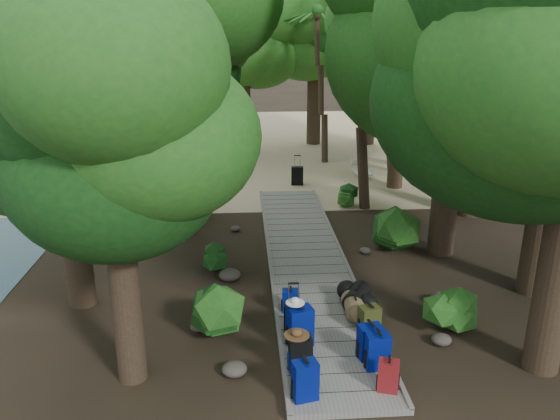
{
  "coord_description": "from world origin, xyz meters",
  "views": [
    {
      "loc": [
        -1.6,
        -11.91,
        5.8
      ],
      "look_at": [
        -0.6,
        2.27,
        1.0
      ],
      "focal_mm": 35.0,
      "sensor_mm": 36.0,
      "label": 1
    }
  ],
  "objects_px": {
    "backpack_right_a": "(388,374)",
    "kayak": "(188,167)",
    "duffel_right_khaki": "(355,306)",
    "lone_suitcase_on_sand": "(297,176)",
    "backpack_left_a": "(305,378)",
    "backpack_right_b": "(378,350)",
    "suitcase_on_boardwalk": "(293,317)",
    "backpack_left_c": "(300,324)",
    "backpack_right_d": "(369,318)",
    "backpack_left_b": "(300,351)",
    "backpack_right_c": "(370,340)",
    "sun_lounger": "(363,169)",
    "duffel_right_black": "(357,297)",
    "backpack_left_d": "(291,299)"
  },
  "relations": [
    {
      "from": "backpack_right_b",
      "to": "suitcase_on_boardwalk",
      "type": "bearing_deg",
      "value": 133.47
    },
    {
      "from": "backpack_left_d",
      "to": "sun_lounger",
      "type": "bearing_deg",
      "value": 72.95
    },
    {
      "from": "lone_suitcase_on_sand",
      "to": "suitcase_on_boardwalk",
      "type": "bearing_deg",
      "value": -92.57
    },
    {
      "from": "backpack_left_c",
      "to": "backpack_right_b",
      "type": "relative_size",
      "value": 1.17
    },
    {
      "from": "backpack_left_a",
      "to": "backpack_right_c",
      "type": "xyz_separation_m",
      "value": [
        1.29,
        1.06,
        -0.02
      ]
    },
    {
      "from": "backpack_right_d",
      "to": "duffel_right_khaki",
      "type": "height_order",
      "value": "backpack_right_d"
    },
    {
      "from": "backpack_right_b",
      "to": "duffel_right_khaki",
      "type": "distance_m",
      "value": 1.83
    },
    {
      "from": "duffel_right_khaki",
      "to": "suitcase_on_boardwalk",
      "type": "distance_m",
      "value": 1.4
    },
    {
      "from": "sun_lounger",
      "to": "backpack_left_b",
      "type": "bearing_deg",
      "value": -106.18
    },
    {
      "from": "suitcase_on_boardwalk",
      "to": "backpack_left_c",
      "type": "bearing_deg",
      "value": -79.3
    },
    {
      "from": "backpack_right_c",
      "to": "sun_lounger",
      "type": "distance_m",
      "value": 13.05
    },
    {
      "from": "backpack_right_b",
      "to": "lone_suitcase_on_sand",
      "type": "xyz_separation_m",
      "value": [
        -0.19,
        12.05,
        -0.11
      ]
    },
    {
      "from": "backpack_left_a",
      "to": "backpack_right_c",
      "type": "relative_size",
      "value": 1.05
    },
    {
      "from": "backpack_left_a",
      "to": "backpack_right_b",
      "type": "bearing_deg",
      "value": 15.16
    },
    {
      "from": "duffel_right_khaki",
      "to": "backpack_right_b",
      "type": "bearing_deg",
      "value": -84.64
    },
    {
      "from": "backpack_left_a",
      "to": "backpack_right_c",
      "type": "distance_m",
      "value": 1.67
    },
    {
      "from": "duffel_right_khaki",
      "to": "backpack_right_a",
      "type": "bearing_deg",
      "value": -84.18
    },
    {
      "from": "duffel_right_khaki",
      "to": "lone_suitcase_on_sand",
      "type": "xyz_separation_m",
      "value": [
        -0.16,
        10.22,
        0.04
      ]
    },
    {
      "from": "lone_suitcase_on_sand",
      "to": "duffel_right_black",
      "type": "bearing_deg",
      "value": -84.74
    },
    {
      "from": "backpack_right_d",
      "to": "duffel_right_black",
      "type": "xyz_separation_m",
      "value": [
        -0.03,
        1.01,
        -0.07
      ]
    },
    {
      "from": "backpack_right_a",
      "to": "kayak",
      "type": "height_order",
      "value": "backpack_right_a"
    },
    {
      "from": "backpack_right_b",
      "to": "kayak",
      "type": "distance_m",
      "value": 15.29
    },
    {
      "from": "backpack_left_d",
      "to": "backpack_right_d",
      "type": "height_order",
      "value": "backpack_right_d"
    },
    {
      "from": "backpack_left_a",
      "to": "duffel_right_khaki",
      "type": "xyz_separation_m",
      "value": [
        1.32,
        2.56,
        -0.16
      ]
    },
    {
      "from": "kayak",
      "to": "backpack_right_b",
      "type": "bearing_deg",
      "value": -53.2
    },
    {
      "from": "backpack_right_d",
      "to": "lone_suitcase_on_sand",
      "type": "relative_size",
      "value": 0.85
    },
    {
      "from": "backpack_left_b",
      "to": "duffel_right_khaki",
      "type": "height_order",
      "value": "backpack_left_b"
    },
    {
      "from": "backpack_left_c",
      "to": "lone_suitcase_on_sand",
      "type": "distance_m",
      "value": 11.27
    },
    {
      "from": "kayak",
      "to": "backpack_right_a",
      "type": "bearing_deg",
      "value": -53.77
    },
    {
      "from": "duffel_right_khaki",
      "to": "kayak",
      "type": "xyz_separation_m",
      "value": [
        -4.55,
        12.76,
        -0.15
      ]
    },
    {
      "from": "backpack_right_a",
      "to": "backpack_right_b",
      "type": "height_order",
      "value": "backpack_right_b"
    },
    {
      "from": "duffel_right_black",
      "to": "backpack_left_d",
      "type": "bearing_deg",
      "value": -150.1
    },
    {
      "from": "backpack_right_d",
      "to": "duffel_right_khaki",
      "type": "distance_m",
      "value": 0.66
    },
    {
      "from": "backpack_right_d",
      "to": "duffel_right_khaki",
      "type": "xyz_separation_m",
      "value": [
        -0.16,
        0.63,
        -0.09
      ]
    },
    {
      "from": "backpack_left_b",
      "to": "duffel_right_black",
      "type": "relative_size",
      "value": 0.99
    },
    {
      "from": "suitcase_on_boardwalk",
      "to": "backpack_right_d",
      "type": "bearing_deg",
      "value": -3.21
    },
    {
      "from": "suitcase_on_boardwalk",
      "to": "sun_lounger",
      "type": "distance_m",
      "value": 12.4
    },
    {
      "from": "lone_suitcase_on_sand",
      "to": "duffel_right_khaki",
      "type": "bearing_deg",
      "value": -85.53
    },
    {
      "from": "lone_suitcase_on_sand",
      "to": "kayak",
      "type": "distance_m",
      "value": 5.08
    },
    {
      "from": "backpack_right_a",
      "to": "kayak",
      "type": "distance_m",
      "value": 15.89
    },
    {
      "from": "backpack_left_a",
      "to": "backpack_right_c",
      "type": "height_order",
      "value": "backpack_left_a"
    },
    {
      "from": "backpack_right_a",
      "to": "sun_lounger",
      "type": "distance_m",
      "value": 13.96
    },
    {
      "from": "backpack_right_c",
      "to": "duffel_right_black",
      "type": "relative_size",
      "value": 0.98
    },
    {
      "from": "duffel_right_khaki",
      "to": "backpack_right_c",
      "type": "bearing_deg",
      "value": -86.75
    },
    {
      "from": "duffel_right_black",
      "to": "sun_lounger",
      "type": "height_order",
      "value": "sun_lounger"
    },
    {
      "from": "lone_suitcase_on_sand",
      "to": "backpack_right_d",
      "type": "bearing_deg",
      "value": -84.74
    },
    {
      "from": "backpack_left_a",
      "to": "backpack_right_a",
      "type": "distance_m",
      "value": 1.39
    },
    {
      "from": "backpack_right_b",
      "to": "suitcase_on_boardwalk",
      "type": "xyz_separation_m",
      "value": [
        -1.34,
        1.34,
        -0.07
      ]
    },
    {
      "from": "backpack_left_b",
      "to": "duffel_right_khaki",
      "type": "distance_m",
      "value": 2.22
    },
    {
      "from": "duffel_right_khaki",
      "to": "lone_suitcase_on_sand",
      "type": "height_order",
      "value": "lone_suitcase_on_sand"
    }
  ]
}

